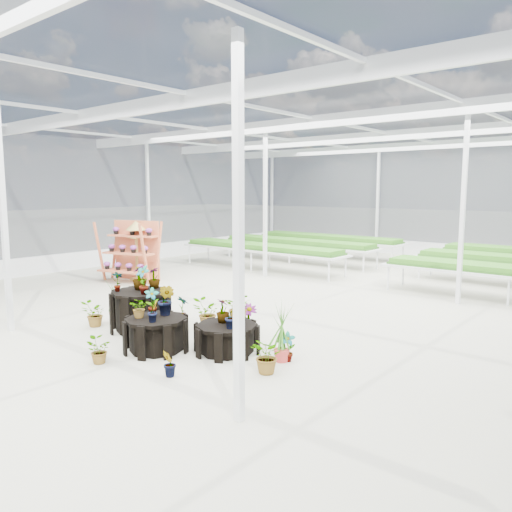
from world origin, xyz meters
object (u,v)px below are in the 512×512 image
Objects in this scene: plinth_tall at (141,311)px; plinth_mid at (156,334)px; plinth_low at (227,338)px; shelf_rack at (129,252)px; bird_table at (137,251)px.

plinth_mid is at bearing -26.57° from plinth_tall.
plinth_tall is 1.07× the size of plinth_low.
shelf_rack is at bearing 147.51° from plinth_mid.
plinth_low is 7.41m from shelf_rack.
shelf_rack reaches higher than plinth_mid.
plinth_tall is at bearing -177.40° from plinth_low.
plinth_mid is 6.95m from bird_table.
shelf_rack is (-5.76, 3.67, 0.62)m from plinth_mid.
bird_table is at bearing 145.62° from plinth_mid.
plinth_low is at bearing 2.60° from plinth_tall.
plinth_tall is 1.35m from plinth_mid.
shelf_rack is at bearing 146.06° from plinth_tall.
bird_table reaches higher than plinth_low.
plinth_mid reaches higher than plinth_low.
plinth_mid is 1.22m from plinth_low.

